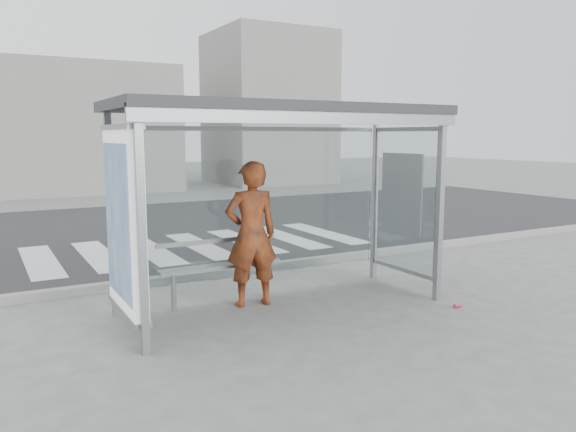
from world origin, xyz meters
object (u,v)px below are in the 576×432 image
(bus_shelter, at_px, (255,156))
(bench, at_px, (220,266))
(person, at_px, (251,234))
(soda_can, at_px, (457,306))

(bus_shelter, bearing_deg, bench, 117.53)
(bench, bearing_deg, bus_shelter, -62.47)
(person, bearing_deg, soda_can, 156.24)
(soda_can, bearing_deg, bus_shelter, 153.62)
(soda_can, bearing_deg, bench, 147.23)
(soda_can, bearing_deg, person, 148.25)
(person, relative_size, bench, 1.13)
(bus_shelter, xyz_separation_m, person, (0.06, 0.25, -1.03))
(bus_shelter, relative_size, person, 2.23)
(bench, relative_size, soda_can, 15.61)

